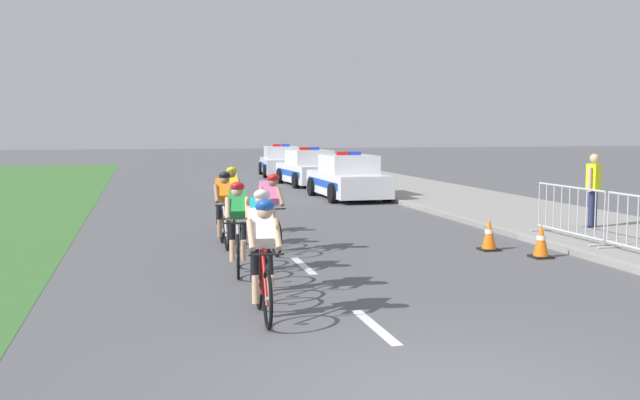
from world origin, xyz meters
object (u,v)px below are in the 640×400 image
cyclist_sixth (231,199)px  traffic_cone_near (541,241)px  traffic_cone_mid (489,235)px  spectator_closest (593,185)px  cyclist_third (238,226)px  crowd_barrier_rear (569,213)px  cyclist_lead (263,257)px  cyclist_second (261,239)px  police_car_nearest (348,179)px  police_car_third (281,162)px  cyclist_fourth (270,212)px  police_car_second (309,169)px  cyclist_fifth (224,208)px

cyclist_sixth → traffic_cone_near: bearing=-40.2°
traffic_cone_mid → spectator_closest: spectator_closest is taller
cyclist_sixth → traffic_cone_mid: (4.61, -3.38, -0.48)m
cyclist_third → crowd_barrier_rear: size_ratio=0.74×
cyclist_lead → crowd_barrier_rear: cyclist_lead is taller
cyclist_lead → spectator_closest: spectator_closest is taller
cyclist_second → police_car_nearest: 14.26m
police_car_third → traffic_cone_near: (0.36, -23.82, -0.37)m
cyclist_second → traffic_cone_mid: size_ratio=2.69×
police_car_third → crowd_barrier_rear: bearing=-85.5°
cyclist_lead → police_car_nearest: police_car_nearest is taller
police_car_third → cyclist_fourth: bearing=-101.2°
police_car_nearest → traffic_cone_near: police_car_nearest is taller
cyclist_third → cyclist_sixth: (0.43, 4.47, 0.00)m
cyclist_second → cyclist_lead: bearing=-98.2°
police_car_third → crowd_barrier_rear: (1.78, -22.48, -0.03)m
cyclist_second → cyclist_third: size_ratio=1.00×
cyclist_third → police_car_nearest: police_car_nearest is taller
cyclist_sixth → police_car_second: police_car_second is taller
cyclist_third → police_car_nearest: 12.93m
crowd_barrier_rear → traffic_cone_near: 1.98m
cyclist_lead → cyclist_third: bearing=88.8°
spectator_closest → cyclist_third: bearing=-161.7°
police_car_nearest → cyclist_fifth: bearing=-119.6°
cyclist_second → crowd_barrier_rear: 7.48m
cyclist_lead → traffic_cone_mid: size_ratio=2.69×
police_car_second → crowd_barrier_rear: (1.78, -16.30, -0.03)m
cyclist_second → police_car_third: 25.94m
cyclist_second → cyclist_sixth: bearing=87.3°
cyclist_second → police_car_second: size_ratio=0.38×
cyclist_second → cyclist_fourth: size_ratio=1.00×
cyclist_fourth → traffic_cone_mid: 4.28m
cyclist_lead → traffic_cone_near: size_ratio=2.69×
police_car_nearest → traffic_cone_near: (0.36, -11.70, -0.37)m
cyclist_fifth → traffic_cone_mid: 5.25m
police_car_second → traffic_cone_near: police_car_second is taller
police_car_nearest → traffic_cone_mid: size_ratio=6.92×
traffic_cone_near → traffic_cone_mid: 1.12m
cyclist_fifth → police_car_third: (5.15, 21.19, -0.11)m
cyclist_sixth → traffic_cone_near: (5.16, -4.35, -0.48)m
cyclist_second → crowd_barrier_rear: (6.87, 2.96, -0.14)m
cyclist_fifth → cyclist_sixth: size_ratio=1.00×
cyclist_lead → cyclist_third: 2.94m
cyclist_fifth → crowd_barrier_rear: 7.05m
cyclist_third → police_car_third: (5.23, 23.94, -0.11)m
cyclist_fourth → crowd_barrier_rear: bearing=-3.6°
police_car_second → cyclist_second: bearing=-104.8°
cyclist_sixth → police_car_second: 14.13m
cyclist_third → traffic_cone_mid: cyclist_third is taller
spectator_closest → cyclist_lead: bearing=-146.0°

